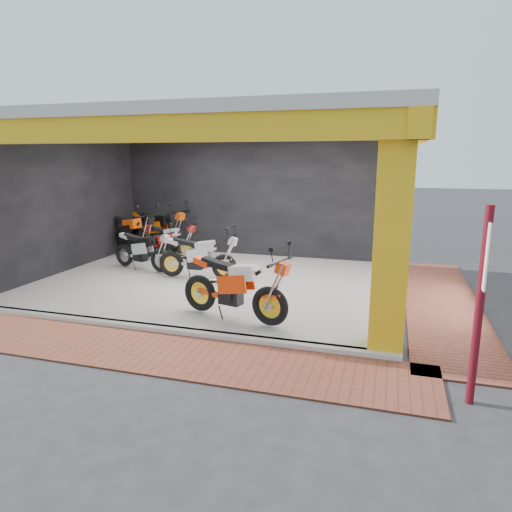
# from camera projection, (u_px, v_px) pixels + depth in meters

# --- Properties ---
(ground) EXTENTS (80.00, 80.00, 0.00)m
(ground) POSITION_uv_depth(u_px,v_px,m) (181.00, 312.00, 8.65)
(ground) COLOR #2D2D30
(ground) RESTS_ON ground
(showroom_floor) EXTENTS (8.00, 6.00, 0.10)m
(showroom_floor) POSITION_uv_depth(u_px,v_px,m) (219.00, 283.00, 10.51)
(showroom_floor) COLOR white
(showroom_floor) RESTS_ON ground
(showroom_ceiling) EXTENTS (8.40, 6.40, 0.20)m
(showroom_ceiling) POSITION_uv_depth(u_px,v_px,m) (216.00, 123.00, 9.76)
(showroom_ceiling) COLOR beige
(showroom_ceiling) RESTS_ON corner_column
(back_wall) EXTENTS (8.20, 0.20, 3.50)m
(back_wall) POSITION_uv_depth(u_px,v_px,m) (257.00, 198.00, 13.06)
(back_wall) COLOR black
(back_wall) RESTS_ON ground
(left_wall) EXTENTS (0.20, 6.20, 3.50)m
(left_wall) POSITION_uv_depth(u_px,v_px,m) (64.00, 204.00, 11.30)
(left_wall) COLOR black
(left_wall) RESTS_ON ground
(corner_column) EXTENTS (0.50, 0.50, 3.50)m
(corner_column) POSITION_uv_depth(u_px,v_px,m) (392.00, 238.00, 6.53)
(corner_column) COLOR gold
(corner_column) RESTS_ON ground
(header_beam_front) EXTENTS (8.40, 0.30, 0.40)m
(header_beam_front) POSITION_uv_depth(u_px,v_px,m) (145.00, 129.00, 7.02)
(header_beam_front) COLOR gold
(header_beam_front) RESTS_ON corner_column
(header_beam_right) EXTENTS (0.30, 6.40, 0.40)m
(header_beam_right) POSITION_uv_depth(u_px,v_px,m) (412.00, 135.00, 8.70)
(header_beam_right) COLOR gold
(header_beam_right) RESTS_ON corner_column
(floor_kerb) EXTENTS (8.00, 0.20, 0.10)m
(floor_kerb) POSITION_uv_depth(u_px,v_px,m) (154.00, 328.00, 7.69)
(floor_kerb) COLOR white
(floor_kerb) RESTS_ON ground
(paver_front) EXTENTS (9.00, 1.40, 0.03)m
(paver_front) POSITION_uv_depth(u_px,v_px,m) (129.00, 349.00, 6.96)
(paver_front) COLOR brown
(paver_front) RESTS_ON ground
(paver_right) EXTENTS (1.40, 7.00, 0.03)m
(paver_right) POSITION_uv_depth(u_px,v_px,m) (442.00, 303.00, 9.17)
(paver_right) COLOR brown
(paver_right) RESTS_ON ground
(signpost) EXTENTS (0.09, 0.33, 2.37)m
(signpost) POSITION_uv_depth(u_px,v_px,m) (480.00, 299.00, 5.18)
(signpost) COLOR maroon
(signpost) RESTS_ON ground
(moto_hero) EXTENTS (2.39, 1.36, 1.37)m
(moto_hero) POSITION_uv_depth(u_px,v_px,m) (270.00, 287.00, 7.49)
(moto_hero) COLOR #FF3C0A
(moto_hero) RESTS_ON showroom_floor
(moto_row_a) EXTENTS (2.05, 0.83, 1.24)m
(moto_row_a) POSITION_uv_depth(u_px,v_px,m) (224.00, 255.00, 10.34)
(moto_row_a) COLOR #B5B9BD
(moto_row_a) RESTS_ON showroom_floor
(moto_row_b) EXTENTS (2.03, 1.18, 1.17)m
(moto_row_b) POSITION_uv_depth(u_px,v_px,m) (159.00, 250.00, 11.07)
(moto_row_b) COLOR #B0B3B8
(moto_row_b) RESTS_ON showroom_floor
(moto_row_c) EXTENTS (2.56, 1.71, 1.47)m
(moto_row_c) POSITION_uv_depth(u_px,v_px,m) (144.00, 233.00, 12.65)
(moto_row_c) COLOR black
(moto_row_c) RESTS_ON showroom_floor
(moto_row_d) EXTENTS (2.56, 1.53, 1.47)m
(moto_row_d) POSITION_uv_depth(u_px,v_px,m) (174.00, 228.00, 13.43)
(moto_row_d) COLOR #F0560A
(moto_row_d) RESTS_ON showroom_floor
(moto_row_e) EXTENTS (1.91, 0.76, 1.15)m
(moto_row_e) POSITION_uv_depth(u_px,v_px,m) (186.00, 239.00, 12.57)
(moto_row_e) COLOR red
(moto_row_e) RESTS_ON showroom_floor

